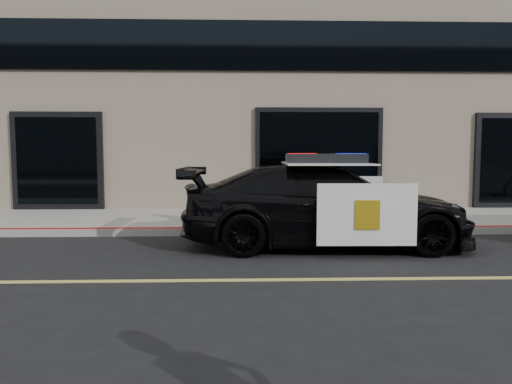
{
  "coord_description": "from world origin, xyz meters",
  "views": [
    {
      "loc": [
        -3.15,
        -6.54,
        1.74
      ],
      "look_at": [
        -2.86,
        2.2,
        1.0
      ],
      "focal_mm": 35.0,
      "sensor_mm": 36.0,
      "label": 1
    }
  ],
  "objects": [
    {
      "name": "sidewalk_n",
      "position": [
        0.0,
        5.25,
        0.07
      ],
      "size": [
        60.0,
        3.5,
        0.15
      ],
      "primitive_type": "cube",
      "color": "gray",
      "rests_on": "ground"
    },
    {
      "name": "ground",
      "position": [
        0.0,
        0.0,
        0.0
      ],
      "size": [
        120.0,
        120.0,
        0.0
      ],
      "primitive_type": "plane",
      "color": "black",
      "rests_on": "ground"
    },
    {
      "name": "fire_hydrant",
      "position": [
        -4.11,
        4.51,
        0.54
      ],
      "size": [
        0.37,
        0.52,
        0.83
      ],
      "color": "beige",
      "rests_on": "sidewalk_n"
    },
    {
      "name": "building_n",
      "position": [
        0.0,
        10.5,
        6.0
      ],
      "size": [
        60.0,
        7.0,
        12.0
      ],
      "primitive_type": "cube",
      "color": "#756856",
      "rests_on": "ground"
    },
    {
      "name": "police_car",
      "position": [
        -1.6,
        2.28,
        0.75
      ],
      "size": [
        2.49,
        5.23,
        1.68
      ],
      "color": "black",
      "rests_on": "ground"
    }
  ]
}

